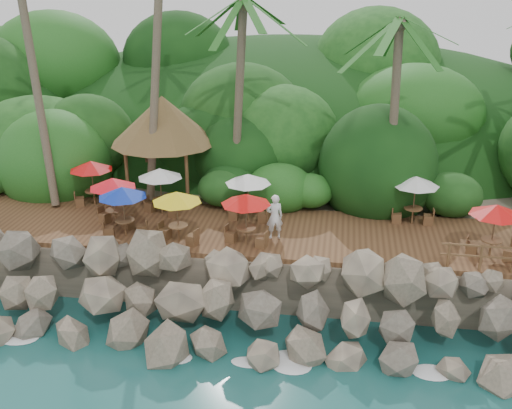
# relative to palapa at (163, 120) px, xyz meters

# --- Properties ---
(ground) EXTENTS (140.00, 140.00, 0.00)m
(ground) POSITION_rel_palapa_xyz_m (4.89, -9.83, -5.79)
(ground) COLOR #19514F
(ground) RESTS_ON ground
(land_base) EXTENTS (32.00, 25.20, 2.10)m
(land_base) POSITION_rel_palapa_xyz_m (4.89, 6.17, -4.74)
(land_base) COLOR gray
(land_base) RESTS_ON ground
(jungle_hill) EXTENTS (44.80, 28.00, 15.40)m
(jungle_hill) POSITION_rel_palapa_xyz_m (4.89, 13.67, -5.79)
(jungle_hill) COLOR #143811
(jungle_hill) RESTS_ON ground
(seawall) EXTENTS (29.00, 4.00, 2.30)m
(seawall) POSITION_rel_palapa_xyz_m (4.89, -7.83, -4.64)
(seawall) COLOR gray
(seawall) RESTS_ON ground
(terrace) EXTENTS (26.00, 5.00, 0.20)m
(terrace) POSITION_rel_palapa_xyz_m (4.89, -3.83, -3.59)
(terrace) COLOR brown
(terrace) RESTS_ON land_base
(jungle_foliage) EXTENTS (44.00, 16.00, 12.00)m
(jungle_foliage) POSITION_rel_palapa_xyz_m (4.89, 5.17, -5.79)
(jungle_foliage) COLOR #143811
(jungle_foliage) RESTS_ON ground
(foam_line) EXTENTS (25.20, 0.80, 0.06)m
(foam_line) POSITION_rel_palapa_xyz_m (4.89, -9.53, -5.76)
(foam_line) COLOR white
(foam_line) RESTS_ON ground
(palapa) EXTENTS (4.90, 4.90, 4.60)m
(palapa) POSITION_rel_palapa_xyz_m (0.00, 0.00, 0.00)
(palapa) COLOR brown
(palapa) RESTS_ON ground
(dining_clusters) EXTENTS (25.52, 5.12, 2.08)m
(dining_clusters) POSITION_rel_palapa_xyz_m (4.86, -4.02, -1.76)
(dining_clusters) COLOR brown
(dining_clusters) RESTS_ON terrace
(waiter) EXTENTS (0.77, 0.63, 1.83)m
(waiter) POSITION_rel_palapa_xyz_m (5.73, -4.54, -2.57)
(waiter) COLOR white
(waiter) RESTS_ON terrace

